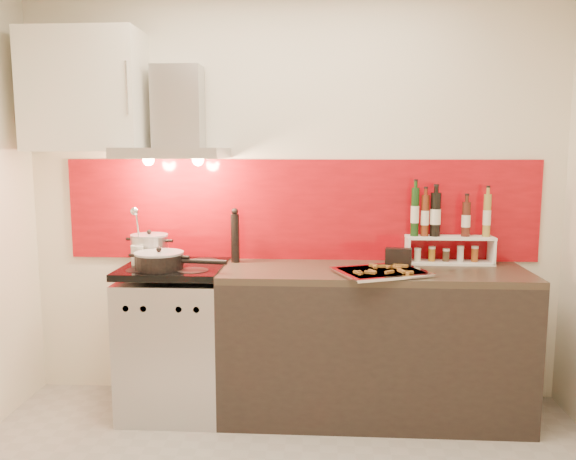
# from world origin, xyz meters

# --- Properties ---
(back_wall) EXTENTS (3.40, 0.02, 2.60)m
(back_wall) POSITION_xyz_m (0.00, 1.40, 1.30)
(back_wall) COLOR silver
(back_wall) RESTS_ON ground
(backsplash) EXTENTS (3.00, 0.02, 0.64)m
(backsplash) POSITION_xyz_m (0.05, 1.39, 1.22)
(backsplash) COLOR maroon
(backsplash) RESTS_ON back_wall
(range_stove) EXTENTS (0.60, 0.60, 0.91)m
(range_stove) POSITION_xyz_m (-0.70, 1.10, 0.44)
(range_stove) COLOR #B7B7BA
(range_stove) RESTS_ON ground
(counter) EXTENTS (1.80, 0.60, 0.90)m
(counter) POSITION_xyz_m (0.50, 1.10, 0.45)
(counter) COLOR black
(counter) RESTS_ON ground
(range_hood) EXTENTS (0.62, 0.50, 0.61)m
(range_hood) POSITION_xyz_m (-0.70, 1.24, 1.74)
(range_hood) COLOR #B7B7BA
(range_hood) RESTS_ON back_wall
(upper_cabinet) EXTENTS (0.70, 0.35, 0.72)m
(upper_cabinet) POSITION_xyz_m (-1.25, 1.22, 1.95)
(upper_cabinet) COLOR white
(upper_cabinet) RESTS_ON back_wall
(stock_pot) EXTENTS (0.23, 0.23, 0.20)m
(stock_pot) POSITION_xyz_m (-0.88, 1.21, 1.00)
(stock_pot) COLOR #B7B7BA
(stock_pot) RESTS_ON range_stove
(saute_pan) EXTENTS (0.55, 0.28, 0.13)m
(saute_pan) POSITION_xyz_m (-0.75, 0.98, 0.96)
(saute_pan) COLOR black
(saute_pan) RESTS_ON range_stove
(utensil_jar) EXTENTS (0.08, 0.12, 0.37)m
(utensil_jar) POSITION_xyz_m (-0.92, 1.09, 1.01)
(utensil_jar) COLOR silver
(utensil_jar) RESTS_ON range_stove
(pepper_mill) EXTENTS (0.05, 0.05, 0.34)m
(pepper_mill) POSITION_xyz_m (-0.35, 1.26, 1.07)
(pepper_mill) COLOR black
(pepper_mill) RESTS_ON counter
(step_shelf) EXTENTS (0.53, 0.15, 0.47)m
(step_shelf) POSITION_xyz_m (0.95, 1.29, 1.09)
(step_shelf) COLOR white
(step_shelf) RESTS_ON counter
(caddy_box) EXTENTS (0.16, 0.09, 0.13)m
(caddy_box) POSITION_xyz_m (0.64, 1.11, 0.96)
(caddy_box) COLOR black
(caddy_box) RESTS_ON counter
(baking_tray) EXTENTS (0.59, 0.53, 0.03)m
(baking_tray) POSITION_xyz_m (0.53, 0.96, 0.92)
(baking_tray) COLOR silver
(baking_tray) RESTS_ON counter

